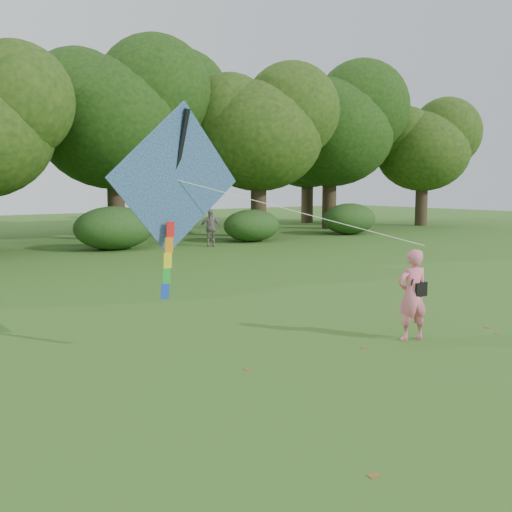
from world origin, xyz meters
TOP-DOWN VIEW (x-y plane):
  - ground at (0.00, 0.00)m, footprint 100.00×100.00m
  - man_kite_flyer at (0.75, -0.20)m, footprint 0.71×0.56m
  - bystander_right at (7.12, 16.64)m, footprint 1.07×0.82m
  - crossbody_bag at (0.87, -0.23)m, footprint 0.43×0.20m
  - flying_kite at (-3.19, 1.58)m, footprint 5.49×2.21m
  - tree_line at (1.67, 22.88)m, footprint 54.70×15.30m
  - shrub_band at (-0.72, 17.60)m, footprint 39.15×3.22m
  - fallen_leaves at (0.82, 2.53)m, footprint 9.08×13.57m

SIDE VIEW (x-z plane):
  - ground at x=0.00m, z-range 0.00..0.00m
  - fallen_leaves at x=0.82m, z-range 0.00..0.01m
  - bystander_right at x=7.12m, z-range 0.00..1.69m
  - man_kite_flyer at x=0.75m, z-range 0.00..1.69m
  - shrub_band at x=-0.72m, z-range -0.08..1.79m
  - crossbody_bag at x=0.87m, z-range 0.61..1.30m
  - flying_kite at x=-3.19m, z-range 1.28..4.55m
  - tree_line at x=1.67m, z-range 0.86..10.35m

